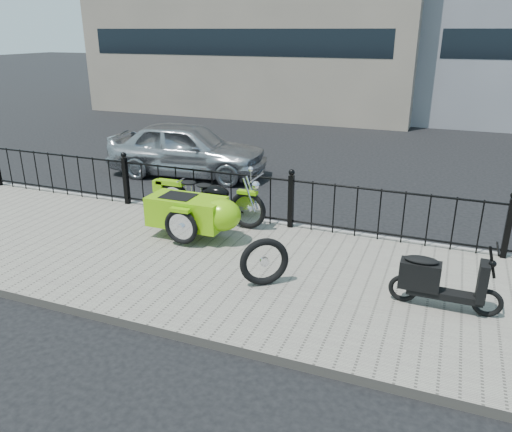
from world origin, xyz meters
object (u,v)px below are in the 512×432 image
at_px(scooter, 438,281).
at_px(motorcycle_sidecar, 200,210).
at_px(sedan_car, 187,149).
at_px(spare_tire, 264,262).

bearing_deg(scooter, motorcycle_sidecar, 165.55).
height_order(motorcycle_sidecar, sedan_car, sedan_car).
bearing_deg(spare_tire, scooter, 6.39).
bearing_deg(motorcycle_sidecar, sedan_car, 121.76).
xyz_separation_m(motorcycle_sidecar, sedan_car, (-2.27, 3.66, 0.08)).
bearing_deg(spare_tire, sedan_car, 128.51).
height_order(motorcycle_sidecar, spare_tire, motorcycle_sidecar).
bearing_deg(sedan_car, spare_tire, -147.33).
bearing_deg(scooter, spare_tire, -173.61).
bearing_deg(motorcycle_sidecar, spare_tire, -37.36).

